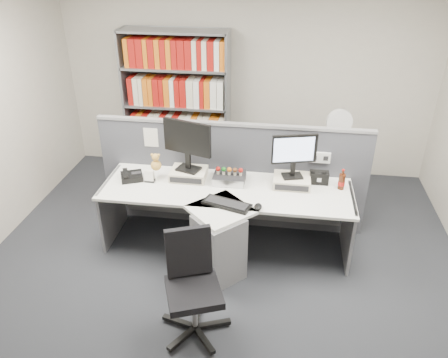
% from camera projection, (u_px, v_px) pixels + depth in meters
% --- Properties ---
extents(ground, '(5.50, 5.50, 0.00)m').
position_uv_depth(ground, '(214.00, 296.00, 4.22)').
color(ground, '#2D2F35').
rests_on(ground, ground).
extents(room_shell, '(5.04, 5.54, 2.72)m').
position_uv_depth(room_shell, '(212.00, 119.00, 3.36)').
color(room_shell, beige).
rests_on(room_shell, ground).
extents(partition, '(3.00, 0.08, 1.27)m').
position_uv_depth(partition, '(232.00, 175.00, 4.99)').
color(partition, '#474850').
rests_on(partition, ground).
extents(desk, '(2.60, 1.20, 0.72)m').
position_uv_depth(desk, '(223.00, 221.00, 4.52)').
color(desk, white).
rests_on(desk, ground).
extents(monitor_riser_left, '(0.38, 0.31, 0.10)m').
position_uv_depth(monitor_riser_left, '(189.00, 174.00, 4.75)').
color(monitor_riser_left, beige).
rests_on(monitor_riser_left, desk).
extents(monitor_riser_right, '(0.38, 0.31, 0.10)m').
position_uv_depth(monitor_riser_right, '(292.00, 181.00, 4.61)').
color(monitor_riser_right, beige).
rests_on(monitor_riser_right, desk).
extents(monitor_left, '(0.53, 0.24, 0.55)m').
position_uv_depth(monitor_left, '(187.00, 142.00, 4.57)').
color(monitor_left, black).
rests_on(monitor_left, monitor_riser_left).
extents(monitor_right, '(0.45, 0.20, 0.47)m').
position_uv_depth(monitor_right, '(294.00, 152.00, 4.46)').
color(monitor_right, black).
rests_on(monitor_right, monitor_riser_right).
extents(desktop_pc, '(0.33, 0.30, 0.09)m').
position_uv_depth(desktop_pc, '(229.00, 178.00, 4.69)').
color(desktop_pc, black).
rests_on(desktop_pc, desk).
extents(figurines, '(0.29, 0.05, 0.09)m').
position_uv_depth(figurines, '(229.00, 170.00, 4.63)').
color(figurines, beige).
rests_on(figurines, desktop_pc).
extents(keyboard, '(0.50, 0.31, 0.03)m').
position_uv_depth(keyboard, '(227.00, 204.00, 4.29)').
color(keyboard, black).
rests_on(keyboard, desk).
extents(mouse, '(0.08, 0.12, 0.05)m').
position_uv_depth(mouse, '(258.00, 207.00, 4.23)').
color(mouse, black).
rests_on(mouse, desk).
extents(desk_phone, '(0.29, 0.28, 0.10)m').
position_uv_depth(desk_phone, '(131.00, 176.00, 4.74)').
color(desk_phone, black).
rests_on(desk_phone, desk).
extents(desk_calendar, '(0.11, 0.08, 0.13)m').
position_uv_depth(desk_calendar, '(150.00, 177.00, 4.69)').
color(desk_calendar, black).
rests_on(desk_calendar, desk).
extents(plush_toy, '(0.11, 0.11, 0.20)m').
position_uv_depth(plush_toy, '(156.00, 163.00, 4.68)').
color(plush_toy, gold).
rests_on(plush_toy, monitor_riser_left).
extents(speaker, '(0.20, 0.11, 0.13)m').
position_uv_depth(speaker, '(319.00, 177.00, 4.65)').
color(speaker, black).
rests_on(speaker, desk).
extents(cola_bottle, '(0.07, 0.07, 0.22)m').
position_uv_depth(cola_bottle, '(342.00, 182.00, 4.53)').
color(cola_bottle, '#3F190A').
rests_on(cola_bottle, desk).
extents(shelving_unit, '(1.41, 0.40, 2.00)m').
position_uv_depth(shelving_unit, '(177.00, 108.00, 5.98)').
color(shelving_unit, gray).
rests_on(shelving_unit, ground).
extents(filing_cabinet, '(0.45, 0.61, 0.70)m').
position_uv_depth(filing_cabinet, '(332.00, 174.00, 5.63)').
color(filing_cabinet, gray).
rests_on(filing_cabinet, ground).
extents(desk_fan, '(0.31, 0.19, 0.52)m').
position_uv_depth(desk_fan, '(339.00, 125.00, 5.31)').
color(desk_fan, white).
rests_on(desk_fan, filing_cabinet).
extents(office_chair, '(0.61, 0.60, 0.92)m').
position_uv_depth(office_chair, '(192.00, 282.00, 3.67)').
color(office_chair, silver).
rests_on(office_chair, ground).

